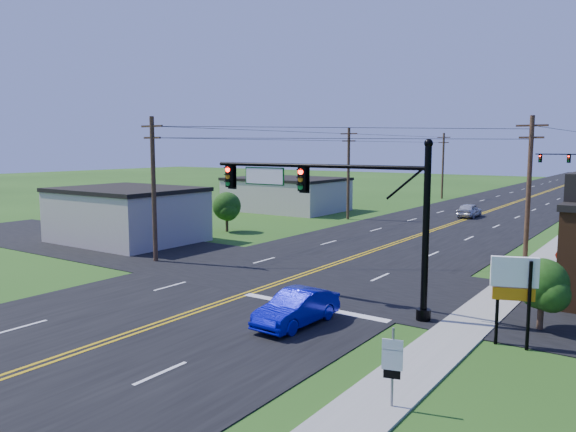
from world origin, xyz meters
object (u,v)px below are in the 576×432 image
Objects in this scene: signal_mast_far at (575,164)px; stop_sign at (565,261)px; signal_mast_main at (331,201)px; route_sign at (392,362)px; blue_car at (297,309)px.

stop_sign is at bearing -82.50° from signal_mast_far.
signal_mast_main and signal_mast_far have the same top height.
signal_mast_far is 65.69m from stop_sign.
signal_mast_main is at bearing 114.29° from route_sign.
signal_mast_main reaches higher than stop_sign.
stop_sign is (2.00, 14.95, 0.48)m from route_sign.
route_sign is 0.91× the size of stop_sign.
signal_mast_far reaches higher than route_sign.
signal_mast_main is at bearing -90.08° from signal_mast_far.
route_sign is 15.09m from stop_sign.
blue_car is 1.84× the size of route_sign.
signal_mast_far reaches higher than stop_sign.
route_sign is at bearing -96.26° from stop_sign.
signal_mast_main is 5.37m from blue_car.
blue_car is (0.39, -75.49, -3.85)m from signal_mast_far.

